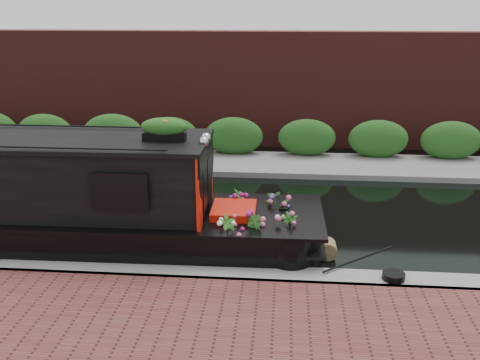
{
  "coord_description": "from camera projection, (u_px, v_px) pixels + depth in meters",
  "views": [
    {
      "loc": [
        1.5,
        -11.96,
        4.88
      ],
      "look_at": [
        0.52,
        -0.6,
        1.12
      ],
      "focal_mm": 40.0,
      "sensor_mm": 36.0,
      "label": 1
    }
  ],
  "objects": [
    {
      "name": "coiled_mooring_rope",
      "position": [
        394.0,
        276.0,
        9.44
      ],
      "size": [
        0.4,
        0.4,
        0.12
      ],
      "primitive_type": "cylinder",
      "color": "black",
      "rests_on": "near_bank_coping"
    },
    {
      "name": "ground",
      "position": [
        221.0,
        216.0,
        12.96
      ],
      "size": [
        80.0,
        80.0,
        0.0
      ],
      "primitive_type": "plane",
      "color": "black",
      "rests_on": "ground"
    },
    {
      "name": "near_bank_coping",
      "position": [
        200.0,
        283.0,
        9.84
      ],
      "size": [
        40.0,
        0.6,
        0.5
      ],
      "primitive_type": "cube",
      "color": "gray",
      "rests_on": "ground"
    },
    {
      "name": "far_hedge",
      "position": [
        239.0,
        158.0,
        17.79
      ],
      "size": [
        40.0,
        1.1,
        2.8
      ],
      "primitive_type": "cube",
      "color": "#204E1A",
      "rests_on": "ground"
    },
    {
      "name": "far_bank_path",
      "position": [
        237.0,
        166.0,
        16.94
      ],
      "size": [
        40.0,
        2.4,
        0.34
      ],
      "primitive_type": "cube",
      "color": "slate",
      "rests_on": "ground"
    },
    {
      "name": "far_brick_wall",
      "position": [
        244.0,
        143.0,
        19.78
      ],
      "size": [
        40.0,
        1.0,
        8.0
      ],
      "primitive_type": "cube",
      "color": "#4E1D1A",
      "rests_on": "ground"
    },
    {
      "name": "rope_fender",
      "position": [
        328.0,
        249.0,
        10.78
      ],
      "size": [
        0.37,
        0.41,
        0.37
      ],
      "primitive_type": "cylinder",
      "rotation": [
        1.57,
        0.0,
        0.0
      ],
      "color": "olive",
      "rests_on": "ground"
    }
  ]
}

